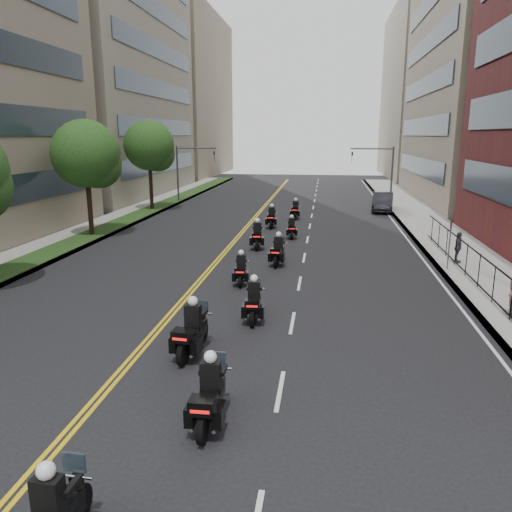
{
  "coord_description": "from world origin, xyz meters",
  "views": [
    {
      "loc": [
        4.21,
        -7.1,
        6.66
      ],
      "look_at": [
        1.51,
        12.58,
        1.83
      ],
      "focal_mm": 35.0,
      "sensor_mm": 36.0,
      "label": 1
    }
  ],
  "objects_px": {
    "motorcycle_2": "(192,332)",
    "motorcycle_4": "(241,271)",
    "motorcycle_1": "(210,396)",
    "motorcycle_6": "(257,236)",
    "motorcycle_7": "(292,229)",
    "motorcycle_3": "(254,302)",
    "motorcycle_8": "(272,218)",
    "motorcycle_5": "(278,252)",
    "pedestrian_c": "(458,247)",
    "parked_sedan": "(383,202)",
    "motorcycle_9": "(295,211)"
  },
  "relations": [
    {
      "from": "motorcycle_5",
      "to": "motorcycle_7",
      "type": "height_order",
      "value": "motorcycle_5"
    },
    {
      "from": "motorcycle_6",
      "to": "motorcycle_8",
      "type": "bearing_deg",
      "value": 83.95
    },
    {
      "from": "motorcycle_8",
      "to": "pedestrian_c",
      "type": "height_order",
      "value": "pedestrian_c"
    },
    {
      "from": "pedestrian_c",
      "to": "motorcycle_2",
      "type": "bearing_deg",
      "value": 160.15
    },
    {
      "from": "parked_sedan",
      "to": "motorcycle_1",
      "type": "bearing_deg",
      "value": -95.05
    },
    {
      "from": "motorcycle_8",
      "to": "parked_sedan",
      "type": "height_order",
      "value": "motorcycle_8"
    },
    {
      "from": "motorcycle_9",
      "to": "parked_sedan",
      "type": "distance_m",
      "value": 9.14
    },
    {
      "from": "motorcycle_3",
      "to": "motorcycle_6",
      "type": "relative_size",
      "value": 0.93
    },
    {
      "from": "motorcycle_2",
      "to": "motorcycle_4",
      "type": "xyz_separation_m",
      "value": [
        0.25,
        7.7,
        -0.11
      ]
    },
    {
      "from": "motorcycle_4",
      "to": "motorcycle_1",
      "type": "bearing_deg",
      "value": -89.9
    },
    {
      "from": "motorcycle_4",
      "to": "motorcycle_7",
      "type": "relative_size",
      "value": 1.02
    },
    {
      "from": "motorcycle_6",
      "to": "motorcycle_8",
      "type": "height_order",
      "value": "motorcycle_6"
    },
    {
      "from": "motorcycle_3",
      "to": "motorcycle_4",
      "type": "xyz_separation_m",
      "value": [
        -1.22,
        4.47,
        -0.05
      ]
    },
    {
      "from": "motorcycle_8",
      "to": "motorcycle_2",
      "type": "bearing_deg",
      "value": -92.67
    },
    {
      "from": "motorcycle_2",
      "to": "motorcycle_9",
      "type": "xyz_separation_m",
      "value": [
        1.62,
        26.36,
        -0.06
      ]
    },
    {
      "from": "parked_sedan",
      "to": "pedestrian_c",
      "type": "distance_m",
      "value": 19.15
    },
    {
      "from": "motorcycle_5",
      "to": "motorcycle_7",
      "type": "relative_size",
      "value": 1.14
    },
    {
      "from": "motorcycle_9",
      "to": "motorcycle_2",
      "type": "bearing_deg",
      "value": -93.02
    },
    {
      "from": "motorcycle_1",
      "to": "motorcycle_6",
      "type": "xyz_separation_m",
      "value": [
        -1.42,
        18.85,
        0.01
      ]
    },
    {
      "from": "motorcycle_6",
      "to": "motorcycle_7",
      "type": "xyz_separation_m",
      "value": [
        1.83,
        3.38,
        -0.11
      ]
    },
    {
      "from": "motorcycle_1",
      "to": "motorcycle_3",
      "type": "bearing_deg",
      "value": 88.96
    },
    {
      "from": "motorcycle_1",
      "to": "motorcycle_7",
      "type": "distance_m",
      "value": 22.24
    },
    {
      "from": "motorcycle_7",
      "to": "motorcycle_8",
      "type": "xyz_separation_m",
      "value": [
        -1.72,
        3.63,
        0.09
      ]
    },
    {
      "from": "motorcycle_3",
      "to": "motorcycle_5",
      "type": "relative_size",
      "value": 0.97
    },
    {
      "from": "motorcycle_1",
      "to": "motorcycle_4",
      "type": "distance_m",
      "value": 11.45
    },
    {
      "from": "motorcycle_3",
      "to": "motorcycle_4",
      "type": "height_order",
      "value": "motorcycle_3"
    },
    {
      "from": "motorcycle_6",
      "to": "pedestrian_c",
      "type": "distance_m",
      "value": 11.23
    },
    {
      "from": "motorcycle_1",
      "to": "motorcycle_4",
      "type": "xyz_separation_m",
      "value": [
        -1.16,
        11.39,
        -0.09
      ]
    },
    {
      "from": "motorcycle_9",
      "to": "parked_sedan",
      "type": "height_order",
      "value": "motorcycle_9"
    },
    {
      "from": "motorcycle_5",
      "to": "pedestrian_c",
      "type": "xyz_separation_m",
      "value": [
        9.31,
        1.14,
        0.28
      ]
    },
    {
      "from": "motorcycle_5",
      "to": "motorcycle_6",
      "type": "bearing_deg",
      "value": 116.71
    },
    {
      "from": "motorcycle_5",
      "to": "motorcycle_2",
      "type": "bearing_deg",
      "value": -94.4
    },
    {
      "from": "motorcycle_5",
      "to": "motorcycle_8",
      "type": "height_order",
      "value": "motorcycle_8"
    },
    {
      "from": "motorcycle_1",
      "to": "motorcycle_7",
      "type": "bearing_deg",
      "value": 88.37
    },
    {
      "from": "motorcycle_4",
      "to": "pedestrian_c",
      "type": "height_order",
      "value": "pedestrian_c"
    },
    {
      "from": "motorcycle_1",
      "to": "motorcycle_8",
      "type": "distance_m",
      "value": 25.9
    },
    {
      "from": "motorcycle_2",
      "to": "motorcycle_4",
      "type": "distance_m",
      "value": 7.71
    },
    {
      "from": "motorcycle_1",
      "to": "pedestrian_c",
      "type": "relative_size",
      "value": 1.49
    },
    {
      "from": "motorcycle_3",
      "to": "parked_sedan",
      "type": "bearing_deg",
      "value": 70.84
    },
    {
      "from": "motorcycle_3",
      "to": "motorcycle_8",
      "type": "height_order",
      "value": "motorcycle_8"
    },
    {
      "from": "motorcycle_2",
      "to": "motorcycle_3",
      "type": "bearing_deg",
      "value": 70.62
    },
    {
      "from": "motorcycle_8",
      "to": "pedestrian_c",
      "type": "distance_m",
      "value": 14.49
    },
    {
      "from": "motorcycle_5",
      "to": "parked_sedan",
      "type": "distance_m",
      "value": 21.55
    },
    {
      "from": "motorcycle_3",
      "to": "motorcycle_8",
      "type": "bearing_deg",
      "value": 90.04
    },
    {
      "from": "motorcycle_6",
      "to": "parked_sedan",
      "type": "height_order",
      "value": "motorcycle_6"
    },
    {
      "from": "motorcycle_3",
      "to": "motorcycle_5",
      "type": "xyz_separation_m",
      "value": [
        0.13,
        8.15,
        0.02
      ]
    },
    {
      "from": "pedestrian_c",
      "to": "motorcycle_8",
      "type": "bearing_deg",
      "value": 69.44
    },
    {
      "from": "motorcycle_1",
      "to": "motorcycle_3",
      "type": "xyz_separation_m",
      "value": [
        0.06,
        6.93,
        -0.04
      ]
    },
    {
      "from": "motorcycle_6",
      "to": "pedestrian_c",
      "type": "relative_size",
      "value": 1.51
    },
    {
      "from": "motorcycle_1",
      "to": "motorcycle_6",
      "type": "relative_size",
      "value": 0.99
    }
  ]
}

